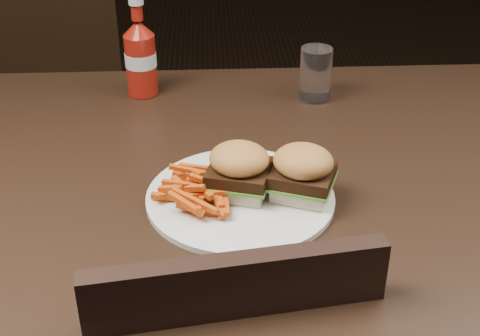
{
  "coord_description": "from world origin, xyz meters",
  "views": [
    {
      "loc": [
        -0.02,
        -0.92,
        1.3
      ],
      "look_at": [
        0.02,
        -0.09,
        0.8
      ],
      "focal_mm": 50.0,
      "sensor_mm": 36.0,
      "label": 1
    }
  ],
  "objects_px": {
    "chair_far": "(52,118)",
    "ketchup_bottle": "(141,65)",
    "dining_table": "(225,177)",
    "tumbler": "(316,72)",
    "plate": "(240,198)"
  },
  "relations": [
    {
      "from": "ketchup_bottle",
      "to": "tumbler",
      "type": "relative_size",
      "value": 1.25
    },
    {
      "from": "dining_table",
      "to": "chair_far",
      "type": "distance_m",
      "value": 1.0
    },
    {
      "from": "plate",
      "to": "ketchup_bottle",
      "type": "relative_size",
      "value": 2.35
    },
    {
      "from": "chair_far",
      "to": "tumbler",
      "type": "relative_size",
      "value": 4.79
    },
    {
      "from": "dining_table",
      "to": "tumbler",
      "type": "xyz_separation_m",
      "value": [
        0.18,
        0.24,
        0.08
      ]
    },
    {
      "from": "plate",
      "to": "dining_table",
      "type": "bearing_deg",
      "value": 101.54
    },
    {
      "from": "plate",
      "to": "ketchup_bottle",
      "type": "height_order",
      "value": "ketchup_bottle"
    },
    {
      "from": "ketchup_bottle",
      "to": "dining_table",
      "type": "bearing_deg",
      "value": -62.18
    },
    {
      "from": "chair_far",
      "to": "ketchup_bottle",
      "type": "bearing_deg",
      "value": 114.23
    },
    {
      "from": "dining_table",
      "to": "tumbler",
      "type": "relative_size",
      "value": 12.66
    },
    {
      "from": "plate",
      "to": "ketchup_bottle",
      "type": "bearing_deg",
      "value": 113.97
    },
    {
      "from": "dining_table",
      "to": "ketchup_bottle",
      "type": "relative_size",
      "value": 10.16
    },
    {
      "from": "chair_far",
      "to": "plate",
      "type": "height_order",
      "value": "plate"
    },
    {
      "from": "ketchup_bottle",
      "to": "tumbler",
      "type": "xyz_separation_m",
      "value": [
        0.33,
        -0.04,
        -0.01
      ]
    },
    {
      "from": "plate",
      "to": "tumbler",
      "type": "relative_size",
      "value": 2.93
    }
  ]
}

